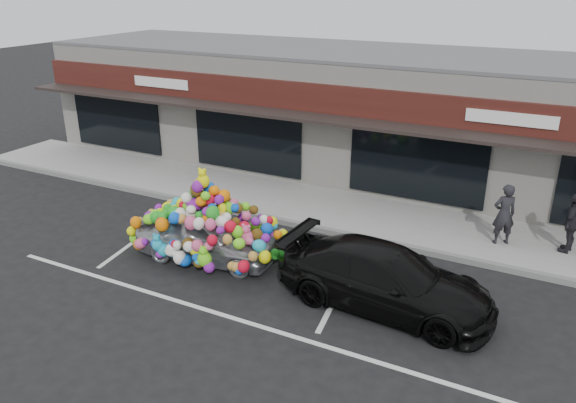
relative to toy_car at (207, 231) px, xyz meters
The scene contains 11 objects.
ground 1.12m from the toy_car, 20.09° to the left, with size 90.00×90.00×0.00m, color black.
shop_building 8.86m from the toy_car, 85.02° to the left, with size 24.00×7.20×4.31m.
sidewalk 4.40m from the toy_car, 79.93° to the left, with size 26.00×3.00×0.15m, color gray.
kerb 2.96m from the toy_car, 74.70° to the left, with size 26.00×0.18×0.16m, color slate.
parking_stripe_left 2.60m from the toy_car, 168.92° to the left, with size 0.12×4.40×0.01m, color silver.
parking_stripe_mid 3.67m from the toy_car, ahead, with size 0.12×4.40×0.01m, color silver.
lane_line 3.51m from the toy_car, 36.23° to the right, with size 14.00×0.12×0.01m, color silver.
toy_car is the anchor object (origin of this frame).
black_sedan 4.74m from the toy_car, ahead, with size 4.71×1.91×1.37m, color black.
pedestrian_a 7.73m from the toy_car, 31.57° to the left, with size 0.60×0.40×1.66m, color #242329.
pedestrian_c 9.26m from the toy_car, 27.82° to the left, with size 0.39×0.93×1.58m, color black.
Camera 1 is at (6.95, -10.76, 6.77)m, focal length 35.00 mm.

